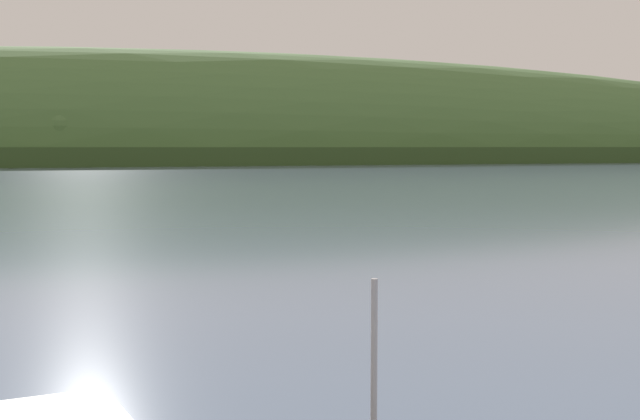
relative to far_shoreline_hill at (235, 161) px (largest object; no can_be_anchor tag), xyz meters
name	(u,v)px	position (x,y,z in m)	size (l,w,h in m)	color
far_shoreline_hill	(235,161)	(0.00, 0.00, 0.00)	(578.13, 101.33, 55.66)	#314A21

